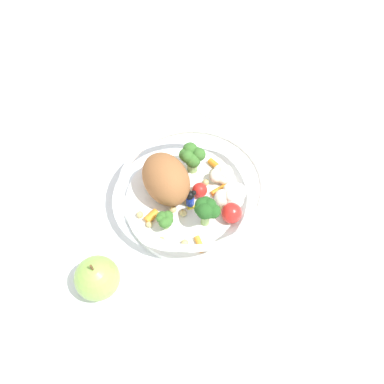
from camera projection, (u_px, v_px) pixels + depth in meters
name	position (u px, v px, depth m)	size (l,w,h in m)	color
ground_plane	(184.00, 202.00, 0.69)	(2.40, 2.40, 0.00)	white
food_container	(190.00, 189.00, 0.66)	(0.23, 0.23, 0.09)	white
loose_apple	(97.00, 278.00, 0.58)	(0.06, 0.06, 0.08)	#8CB74C
folded_napkin	(243.00, 106.00, 0.81)	(0.13, 0.12, 0.01)	silver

